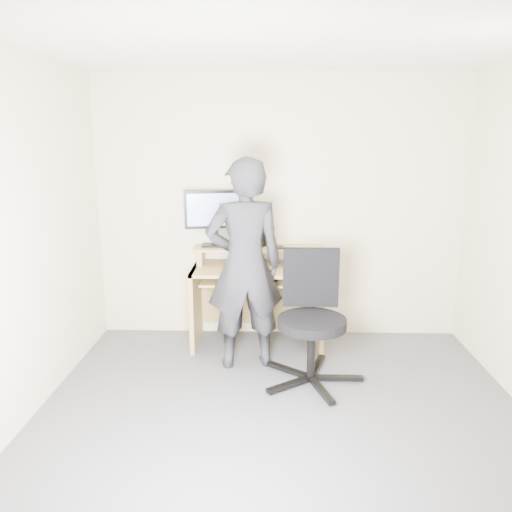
{
  "coord_description": "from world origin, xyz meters",
  "views": [
    {
      "loc": [
        -0.08,
        -3.0,
        1.9
      ],
      "look_at": [
        -0.2,
        1.05,
        0.95
      ],
      "focal_mm": 35.0,
      "sensor_mm": 36.0,
      "label": 1
    }
  ],
  "objects_px": {
    "desk": "(258,286)",
    "person": "(245,265)",
    "office_chair": "(311,313)",
    "monitor": "(214,213)"
  },
  "relations": [
    {
      "from": "desk",
      "to": "person",
      "type": "height_order",
      "value": "person"
    },
    {
      "from": "person",
      "to": "monitor",
      "type": "bearing_deg",
      "value": -74.77
    },
    {
      "from": "desk",
      "to": "monitor",
      "type": "height_order",
      "value": "monitor"
    },
    {
      "from": "office_chair",
      "to": "person",
      "type": "xyz_separation_m",
      "value": [
        -0.54,
        0.24,
        0.33
      ]
    },
    {
      "from": "desk",
      "to": "office_chair",
      "type": "xyz_separation_m",
      "value": [
        0.45,
        -0.77,
        0.01
      ]
    },
    {
      "from": "desk",
      "to": "office_chair",
      "type": "relative_size",
      "value": 1.17
    },
    {
      "from": "desk",
      "to": "person",
      "type": "relative_size",
      "value": 0.68
    },
    {
      "from": "desk",
      "to": "office_chair",
      "type": "bearing_deg",
      "value": -60.1
    },
    {
      "from": "desk",
      "to": "monitor",
      "type": "distance_m",
      "value": 0.8
    },
    {
      "from": "office_chair",
      "to": "person",
      "type": "height_order",
      "value": "person"
    }
  ]
}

